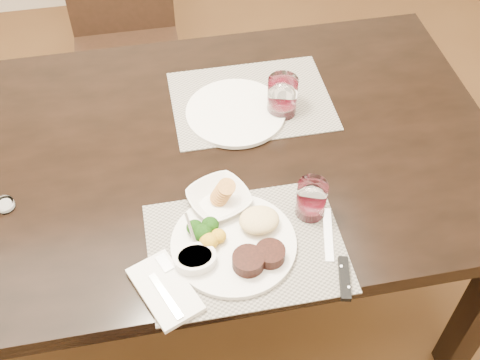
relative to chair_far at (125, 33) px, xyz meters
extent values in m
plane|color=#452B16|center=(0.00, -0.93, -0.50)|extent=(4.50, 4.50, 0.00)
cube|color=black|center=(0.00, -0.93, 0.22)|extent=(2.00, 1.00, 0.05)
cube|color=black|center=(0.92, -1.35, -0.15)|extent=(0.08, 0.08, 0.70)
cube|color=black|center=(0.92, -0.51, -0.15)|extent=(0.08, 0.08, 0.70)
cube|color=black|center=(0.00, -0.08, -0.07)|extent=(0.42, 0.42, 0.04)
cube|color=black|center=(-0.18, -0.26, -0.30)|extent=(0.04, 0.04, 0.41)
cube|color=black|center=(0.18, -0.26, -0.30)|extent=(0.04, 0.04, 0.41)
cube|color=black|center=(-0.18, 0.10, -0.30)|extent=(0.04, 0.04, 0.41)
cube|color=black|center=(0.18, 0.10, -0.30)|extent=(0.04, 0.04, 0.41)
cube|color=gray|center=(0.24, -1.28, 0.25)|extent=(0.46, 0.34, 0.00)
cube|color=gray|center=(0.35, -0.77, 0.25)|extent=(0.46, 0.34, 0.00)
cylinder|color=white|center=(0.21, -1.27, 0.26)|extent=(0.30, 0.30, 0.01)
cylinder|color=black|center=(0.23, -1.34, 0.28)|extent=(0.07, 0.07, 0.03)
cylinder|color=black|center=(0.29, -1.33, 0.28)|extent=(0.07, 0.07, 0.03)
ellipsoid|color=#DEC885|center=(0.28, -1.23, 0.28)|extent=(0.10, 0.08, 0.04)
ellipsoid|color=#13410C|center=(0.14, -1.24, 0.28)|extent=(0.05, 0.05, 0.04)
ellipsoid|color=gold|center=(0.15, -1.27, 0.28)|extent=(0.04, 0.04, 0.04)
cube|color=white|center=(0.04, -1.36, 0.26)|extent=(0.17, 0.21, 0.01)
cube|color=silver|center=(0.04, -1.39, 0.27)|extent=(0.06, 0.13, 0.01)
cube|color=silver|center=(0.05, -1.30, 0.27)|extent=(0.04, 0.05, 0.00)
cube|color=silver|center=(0.44, -1.28, 0.25)|extent=(0.06, 0.16, 0.00)
cube|color=black|center=(0.44, -1.41, 0.26)|extent=(0.05, 0.11, 0.01)
imported|color=white|center=(0.20, -1.14, 0.27)|extent=(0.19, 0.19, 0.04)
cylinder|color=#C67F3E|center=(0.20, -1.14, 0.29)|extent=(0.04, 0.05, 0.05)
cylinder|color=white|center=(0.12, -1.31, 0.27)|extent=(0.10, 0.10, 0.04)
cylinder|color=#0C3811|center=(0.12, -1.31, 0.28)|extent=(0.08, 0.08, 0.01)
cube|color=silver|center=(0.12, -1.24, 0.31)|extent=(0.01, 0.06, 0.05)
cylinder|color=white|center=(0.41, -1.21, 0.30)|extent=(0.07, 0.07, 0.10)
cylinder|color=#39050D|center=(0.41, -1.21, 0.26)|extent=(0.06, 0.06, 0.03)
cylinder|color=white|center=(0.30, -0.82, 0.26)|extent=(0.28, 0.28, 0.01)
cylinder|color=white|center=(0.43, -0.84, 0.31)|extent=(0.08, 0.08, 0.12)
cylinder|color=#39050D|center=(0.43, -0.84, 0.27)|extent=(0.07, 0.07, 0.03)
cylinder|color=white|center=(-0.33, -1.05, 0.26)|extent=(0.05, 0.05, 0.02)
cylinder|color=white|center=(-0.33, -1.05, 0.25)|extent=(0.03, 0.03, 0.01)
camera|label=1|loc=(0.07, -2.08, 1.42)|focal=45.00mm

